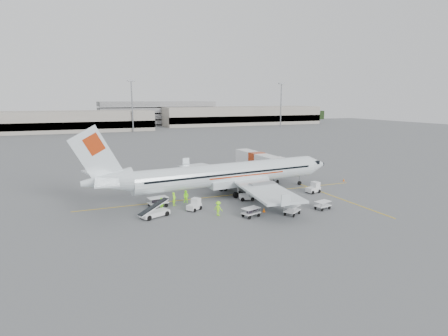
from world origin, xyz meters
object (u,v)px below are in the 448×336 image
Objects in this scene: tug_aft at (194,205)px; aircraft at (230,159)px; jet_bridge at (257,165)px; tug_fore at (313,188)px; tug_mid at (247,194)px; belt_loader at (155,207)px.

aircraft is at bearing 0.54° from tug_aft.
jet_bridge is 14.22m from tug_fore.
tug_mid is at bearing 166.22° from tug_fore.
aircraft reaches higher than tug_mid.
belt_loader is at bearing 152.26° from tug_aft.
belt_loader is at bearing 172.81° from tug_fore.
tug_fore reaches higher than tug_aft.
tug_fore is 1.02× the size of tug_mid.
tug_fore is (2.41, -13.94, -1.43)m from jet_bridge.
belt_loader is (-22.58, -16.48, -0.97)m from jet_bridge.
aircraft is 18.50× the size of tug_mid.
tug_mid is (-8.81, -13.79, -1.45)m from jet_bridge.
aircraft is 6.11m from tug_mid.
jet_bridge is 8.04× the size of tug_fore.
belt_loader is at bearing -145.29° from jet_bridge.
jet_bridge reaches higher than tug_mid.
jet_bridge is at bearing 86.80° from tug_fore.
belt_loader is 14.04m from tug_mid.
tug_fore is 11.22m from tug_mid.
jet_bridge is at bearing 5.41° from tug_aft.
jet_bridge is 8.79× the size of tug_aft.
tug_mid is at bearing -11.29° from belt_loader.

